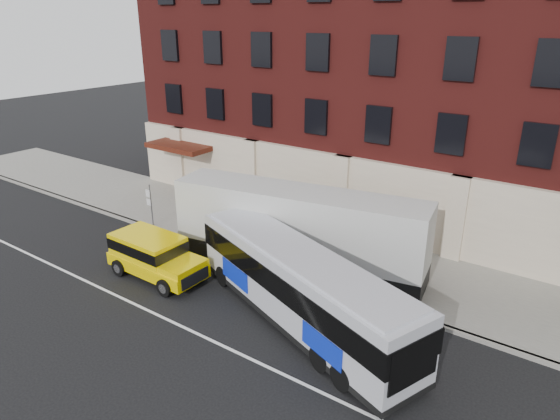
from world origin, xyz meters
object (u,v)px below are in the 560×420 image
Objects in this scene: shipping_container at (298,231)px; yellow_suv at (153,254)px; sign_pole at (150,203)px; city_bus at (300,285)px.

yellow_suv is at bearing -139.49° from shipping_container.
city_bus is (11.51, -2.93, 0.19)m from sign_pole.
city_bus is 2.24× the size of yellow_suv.
yellow_suv is 0.42× the size of shipping_container.
city_bus reaches higher than yellow_suv.
shipping_container reaches higher than sign_pole.
city_bus is 4.35m from shipping_container.
sign_pole is 9.07m from shipping_container.
sign_pole is 5.46m from yellow_suv.
sign_pole is at bearing 165.74° from city_bus.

